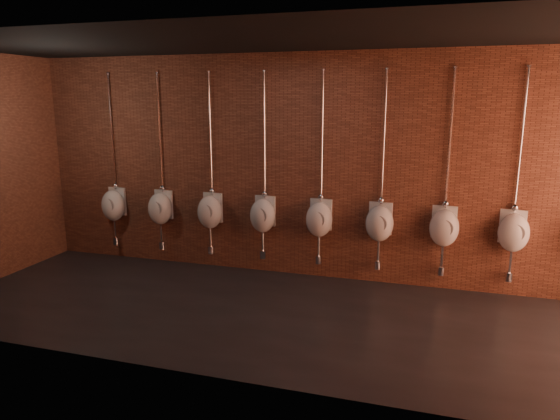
{
  "coord_description": "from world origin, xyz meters",
  "views": [
    {
      "loc": [
        1.64,
        -5.38,
        2.54
      ],
      "look_at": [
        -0.23,
        0.9,
        1.1
      ],
      "focal_mm": 32.0,
      "sensor_mm": 36.0,
      "label": 1
    }
  ],
  "objects_px": {
    "urinal_7": "(514,231)",
    "urinal_3": "(263,214)",
    "urinal_1": "(160,208)",
    "urinal_6": "(444,227)",
    "urinal_5": "(380,222)",
    "urinal_2": "(210,211)",
    "urinal_0": "(114,204)",
    "urinal_4": "(319,218)"
  },
  "relations": [
    {
      "from": "urinal_1",
      "to": "urinal_2",
      "type": "bearing_deg",
      "value": 0.0
    },
    {
      "from": "urinal_0",
      "to": "urinal_1",
      "type": "relative_size",
      "value": 1.0
    },
    {
      "from": "urinal_3",
      "to": "urinal_7",
      "type": "height_order",
      "value": "same"
    },
    {
      "from": "urinal_4",
      "to": "urinal_7",
      "type": "bearing_deg",
      "value": 0.0
    },
    {
      "from": "urinal_2",
      "to": "urinal_7",
      "type": "xyz_separation_m",
      "value": [
        4.22,
        0.0,
        0.0
      ]
    },
    {
      "from": "urinal_4",
      "to": "urinal_7",
      "type": "distance_m",
      "value": 2.53
    },
    {
      "from": "urinal_4",
      "to": "urinal_6",
      "type": "xyz_separation_m",
      "value": [
        1.69,
        0.0,
        0.0
      ]
    },
    {
      "from": "urinal_0",
      "to": "urinal_1",
      "type": "xyz_separation_m",
      "value": [
        0.84,
        0.0,
        0.0
      ]
    },
    {
      "from": "urinal_6",
      "to": "urinal_7",
      "type": "xyz_separation_m",
      "value": [
        0.84,
        0.0,
        0.0
      ]
    },
    {
      "from": "urinal_3",
      "to": "urinal_7",
      "type": "relative_size",
      "value": 1.0
    },
    {
      "from": "urinal_5",
      "to": "urinal_6",
      "type": "bearing_deg",
      "value": 0.0
    },
    {
      "from": "urinal_2",
      "to": "urinal_5",
      "type": "height_order",
      "value": "same"
    },
    {
      "from": "urinal_4",
      "to": "urinal_6",
      "type": "height_order",
      "value": "same"
    },
    {
      "from": "urinal_3",
      "to": "urinal_4",
      "type": "height_order",
      "value": "same"
    },
    {
      "from": "urinal_1",
      "to": "urinal_5",
      "type": "height_order",
      "value": "same"
    },
    {
      "from": "urinal_2",
      "to": "urinal_3",
      "type": "xyz_separation_m",
      "value": [
        0.84,
        0.0,
        0.0
      ]
    },
    {
      "from": "urinal_1",
      "to": "urinal_2",
      "type": "relative_size",
      "value": 1.0
    },
    {
      "from": "urinal_4",
      "to": "urinal_5",
      "type": "distance_m",
      "value": 0.84
    },
    {
      "from": "urinal_3",
      "to": "urinal_4",
      "type": "bearing_deg",
      "value": 0.0
    },
    {
      "from": "urinal_5",
      "to": "urinal_4",
      "type": "bearing_deg",
      "value": 180.0
    },
    {
      "from": "urinal_3",
      "to": "urinal_6",
      "type": "distance_m",
      "value": 2.53
    },
    {
      "from": "urinal_3",
      "to": "urinal_4",
      "type": "xyz_separation_m",
      "value": [
        0.84,
        0.0,
        0.0
      ]
    },
    {
      "from": "urinal_1",
      "to": "urinal_4",
      "type": "xyz_separation_m",
      "value": [
        2.53,
        0.0,
        0.0
      ]
    },
    {
      "from": "urinal_3",
      "to": "urinal_1",
      "type": "bearing_deg",
      "value": 180.0
    },
    {
      "from": "urinal_3",
      "to": "urinal_5",
      "type": "xyz_separation_m",
      "value": [
        1.69,
        0.0,
        0.0
      ]
    },
    {
      "from": "urinal_0",
      "to": "urinal_3",
      "type": "xyz_separation_m",
      "value": [
        2.53,
        0.0,
        0.0
      ]
    },
    {
      "from": "urinal_6",
      "to": "urinal_0",
      "type": "bearing_deg",
      "value": 180.0
    },
    {
      "from": "urinal_5",
      "to": "urinal_3",
      "type": "bearing_deg",
      "value": 180.0
    },
    {
      "from": "urinal_3",
      "to": "urinal_6",
      "type": "xyz_separation_m",
      "value": [
        2.53,
        0.0,
        0.0
      ]
    },
    {
      "from": "urinal_5",
      "to": "urinal_7",
      "type": "distance_m",
      "value": 1.69
    },
    {
      "from": "urinal_1",
      "to": "urinal_4",
      "type": "height_order",
      "value": "same"
    },
    {
      "from": "urinal_5",
      "to": "urinal_7",
      "type": "relative_size",
      "value": 1.0
    },
    {
      "from": "urinal_0",
      "to": "urinal_4",
      "type": "xyz_separation_m",
      "value": [
        3.38,
        0.0,
        0.0
      ]
    },
    {
      "from": "urinal_5",
      "to": "urinal_1",
      "type": "bearing_deg",
      "value": 180.0
    },
    {
      "from": "urinal_3",
      "to": "urinal_5",
      "type": "relative_size",
      "value": 1.0
    },
    {
      "from": "urinal_7",
      "to": "urinal_1",
      "type": "bearing_deg",
      "value": 180.0
    },
    {
      "from": "urinal_1",
      "to": "urinal_5",
      "type": "xyz_separation_m",
      "value": [
        3.38,
        0.0,
        0.0
      ]
    },
    {
      "from": "urinal_7",
      "to": "urinal_3",
      "type": "bearing_deg",
      "value": 180.0
    },
    {
      "from": "urinal_1",
      "to": "urinal_6",
      "type": "bearing_deg",
      "value": 0.0
    },
    {
      "from": "urinal_1",
      "to": "urinal_6",
      "type": "xyz_separation_m",
      "value": [
        4.22,
        0.0,
        0.0
      ]
    },
    {
      "from": "urinal_1",
      "to": "urinal_3",
      "type": "height_order",
      "value": "same"
    },
    {
      "from": "urinal_1",
      "to": "urinal_7",
      "type": "xyz_separation_m",
      "value": [
        5.06,
        0.0,
        0.0
      ]
    }
  ]
}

